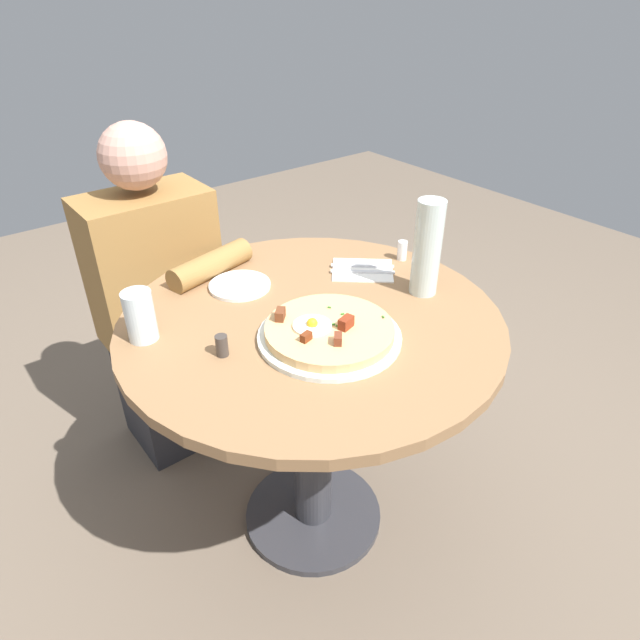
# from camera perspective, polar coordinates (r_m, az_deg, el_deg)

# --- Properties ---
(ground_plane) EXTENTS (6.00, 6.00, 0.00)m
(ground_plane) POSITION_cam_1_polar(r_m,az_deg,el_deg) (1.88, -0.71, -19.59)
(ground_plane) COLOR #6B5B4C
(dining_table) EXTENTS (0.95, 0.95, 0.76)m
(dining_table) POSITION_cam_1_polar(r_m,az_deg,el_deg) (1.47, -0.86, -5.61)
(dining_table) COLOR olive
(dining_table) RESTS_ON ground_plane
(person_seated) EXTENTS (0.39, 0.48, 1.14)m
(person_seated) POSITION_cam_1_polar(r_m,az_deg,el_deg) (1.90, -15.95, 0.25)
(person_seated) COLOR #2D2D33
(person_seated) RESTS_ON ground_plane
(pizza_plate) EXTENTS (0.33, 0.33, 0.01)m
(pizza_plate) POSITION_cam_1_polar(r_m,az_deg,el_deg) (1.28, 0.98, -1.70)
(pizza_plate) COLOR silver
(pizza_plate) RESTS_ON dining_table
(breakfast_pizza) EXTENTS (0.30, 0.30, 0.05)m
(breakfast_pizza) POSITION_cam_1_polar(r_m,az_deg,el_deg) (1.27, 0.90, -1.03)
(breakfast_pizza) COLOR #DEAD6F
(breakfast_pizza) RESTS_ON pizza_plate
(bread_plate) EXTENTS (0.17, 0.17, 0.01)m
(bread_plate) POSITION_cam_1_polar(r_m,az_deg,el_deg) (1.50, -8.30, 3.55)
(bread_plate) COLOR white
(bread_plate) RESTS_ON dining_table
(napkin) EXTENTS (0.22, 0.22, 0.00)m
(napkin) POSITION_cam_1_polar(r_m,az_deg,el_deg) (1.58, 4.42, 5.16)
(napkin) COLOR white
(napkin) RESTS_ON dining_table
(fork) EXTENTS (0.14, 0.13, 0.00)m
(fork) POSITION_cam_1_polar(r_m,az_deg,el_deg) (1.59, 4.42, 5.61)
(fork) COLOR silver
(fork) RESTS_ON napkin
(knife) EXTENTS (0.14, 0.13, 0.00)m
(knife) POSITION_cam_1_polar(r_m,az_deg,el_deg) (1.56, 4.43, 5.01)
(knife) COLOR silver
(knife) RESTS_ON napkin
(water_glass) EXTENTS (0.07, 0.07, 0.12)m
(water_glass) POSITION_cam_1_polar(r_m,az_deg,el_deg) (1.31, -18.13, 0.40)
(water_glass) COLOR silver
(water_glass) RESTS_ON dining_table
(water_bottle) EXTENTS (0.07, 0.07, 0.25)m
(water_bottle) POSITION_cam_1_polar(r_m,az_deg,el_deg) (1.44, 11.03, 7.30)
(water_bottle) COLOR silver
(water_bottle) RESTS_ON dining_table
(salt_shaker) EXTENTS (0.03, 0.03, 0.06)m
(salt_shaker) POSITION_cam_1_polar(r_m,az_deg,el_deg) (1.64, 8.51, 7.13)
(salt_shaker) COLOR white
(salt_shaker) RESTS_ON dining_table
(pepper_shaker) EXTENTS (0.03, 0.03, 0.05)m
(pepper_shaker) POSITION_cam_1_polar(r_m,az_deg,el_deg) (1.23, -10.12, -2.62)
(pepper_shaker) COLOR #3F3833
(pepper_shaker) RESTS_ON dining_table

